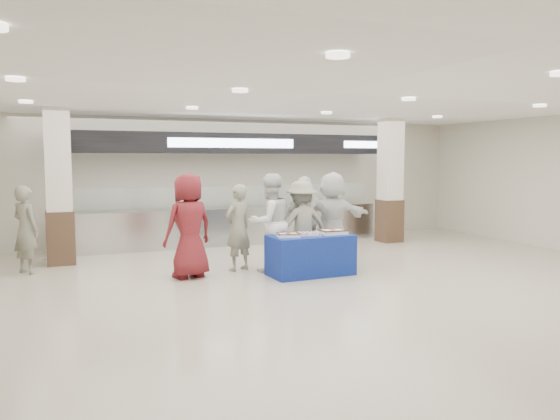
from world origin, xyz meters
name	(u,v)px	position (x,y,z in m)	size (l,w,h in m)	color
ground	(328,291)	(0.00, 0.00, 0.00)	(14.00, 14.00, 0.00)	#BCB4A1
serving_line	(229,199)	(0.00, 5.40, 1.16)	(8.70, 0.85, 2.80)	#B9BBC0
column_left	(59,190)	(-4.00, 4.20, 1.53)	(0.55, 0.55, 3.20)	#3B271A
column_right	(390,183)	(4.00, 4.20, 1.53)	(0.55, 0.55, 3.20)	#3B271A
display_table	(310,255)	(0.28, 1.26, 0.38)	(1.55, 0.78, 0.75)	navy
sheet_cake_left	(288,235)	(-0.19, 1.22, 0.79)	(0.44, 0.38, 0.09)	white
sheet_cake_right	(333,231)	(0.74, 1.25, 0.80)	(0.49, 0.38, 0.10)	white
cupcake_tray	(309,234)	(0.23, 1.22, 0.78)	(0.47, 0.38, 0.07)	#B2B1B6
civilian_maroon	(189,226)	(-1.86, 1.90, 0.95)	(0.93, 0.61, 1.91)	maroon
soldier_a	(238,228)	(-0.82, 2.19, 0.84)	(0.61, 0.40, 1.68)	slate
chef_tall	(270,223)	(-0.28, 1.90, 0.94)	(0.92, 0.71, 1.89)	white
chef_short	(306,221)	(0.57, 2.09, 0.91)	(1.07, 0.44, 1.82)	white
soldier_b	(302,225)	(0.40, 1.90, 0.87)	(1.12, 0.65, 1.74)	slate
civilian_white	(332,218)	(1.21, 2.17, 0.95)	(1.76, 0.56, 1.90)	white
soldier_bg	(26,230)	(-4.61, 3.49, 0.83)	(0.61, 0.40, 1.67)	slate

